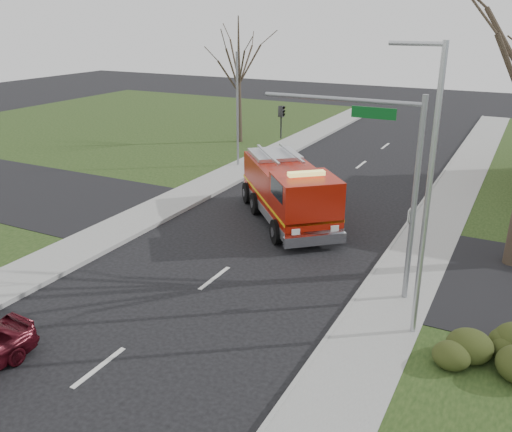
% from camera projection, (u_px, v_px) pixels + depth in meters
% --- Properties ---
extents(ground, '(120.00, 120.00, 0.00)m').
position_uv_depth(ground, '(215.00, 278.00, 19.67)').
color(ground, black).
rests_on(ground, ground).
extents(sidewalk_right, '(2.40, 80.00, 0.15)m').
position_uv_depth(sidewalk_right, '(383.00, 317.00, 16.98)').
color(sidewalk_right, gray).
rests_on(sidewalk_right, ground).
extents(sidewalk_left, '(2.40, 80.00, 0.15)m').
position_uv_depth(sidewalk_left, '(86.00, 245.00, 22.31)').
color(sidewalk_left, gray).
rests_on(sidewalk_left, ground).
extents(hedge_corner, '(2.80, 2.00, 0.90)m').
position_uv_depth(hedge_corner, '(477.00, 342.00, 14.77)').
color(hedge_corner, '#2C3513').
rests_on(hedge_corner, lawn_right).
extents(bare_tree_left, '(4.50, 4.50, 9.00)m').
position_uv_depth(bare_tree_left, '(239.00, 67.00, 38.72)').
color(bare_tree_left, '#32251D').
rests_on(bare_tree_left, ground).
extents(traffic_signal_mast, '(5.29, 0.18, 6.80)m').
position_uv_depth(traffic_signal_mast, '(377.00, 159.00, 17.05)').
color(traffic_signal_mast, gray).
rests_on(traffic_signal_mast, ground).
extents(streetlight_pole, '(1.48, 0.16, 8.40)m').
position_uv_depth(streetlight_pole, '(426.00, 189.00, 14.61)').
color(streetlight_pole, '#B7BABF').
rests_on(streetlight_pole, ground).
extents(utility_pole_far, '(0.14, 0.14, 7.00)m').
position_uv_depth(utility_pole_far, '(237.00, 111.00, 33.05)').
color(utility_pole_far, gray).
rests_on(utility_pole_far, ground).
extents(fire_engine, '(6.82, 7.31, 3.01)m').
position_uv_depth(fire_engine, '(289.00, 193.00, 24.71)').
color(fire_engine, '#9D1407').
rests_on(fire_engine, ground).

